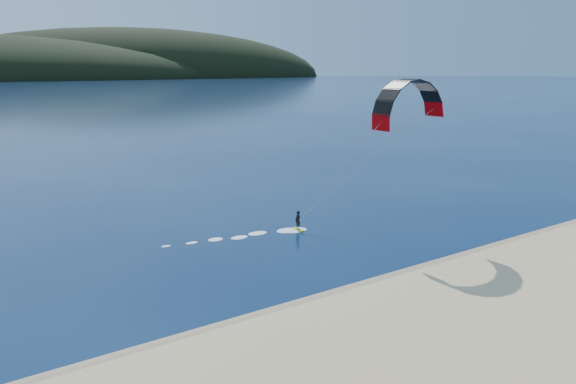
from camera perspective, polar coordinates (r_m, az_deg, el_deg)
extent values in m
plane|color=#08183A|center=(26.55, 10.58, -14.98)|extent=(1800.00, 1800.00, 0.00)
cube|color=#846A4D|center=(29.52, 4.32, -11.69)|extent=(220.00, 2.50, 0.10)
ellipsoid|color=black|center=(824.37, -14.91, 11.64)|extent=(600.00, 240.00, 140.00)
cube|color=#B7E21A|center=(42.18, 1.06, -4.01)|extent=(0.42, 1.22, 0.07)
imported|color=black|center=(41.96, 1.06, -3.00)|extent=(0.37, 0.55, 1.49)
cylinder|color=gray|center=(40.76, 6.99, 2.39)|extent=(0.02, 0.02, 10.92)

